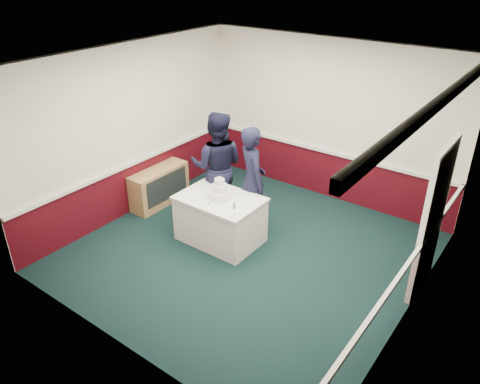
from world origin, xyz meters
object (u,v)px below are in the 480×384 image
Objects in this scene: sideboard at (160,186)px; wedding_cake at (220,192)px; cake_knife at (210,202)px; person_man at (217,166)px; champagne_flute at (234,206)px; cake_table at (220,219)px; person_woman at (252,180)px.

sideboard is 3.30× the size of wedding_cake.
cake_knife is 0.97m from person_man.
sideboard is 5.85× the size of champagne_flute.
champagne_flute is at bearing -26.16° from cake_knife.
wedding_cake is (1.70, -0.31, 0.55)m from sideboard.
person_man is at bearing 139.54° from champagne_flute.
sideboard is 5.45× the size of cake_knife.
cake_table is 0.50m from wedding_cake.
cake_table is 0.82m from person_woman.
person_woman is at bearing 8.83° from sideboard.
sideboard is at bearing 165.03° from champagne_flute.
champagne_flute reaches higher than cake_knife.
wedding_cake is 0.20× the size of person_woman.
wedding_cake is 0.64m from person_woman.
cake_knife is 0.12× the size of person_woman.
cake_table is at bearing 102.74° from person_man.
cake_knife is (-0.03, -0.20, -0.11)m from wedding_cake.
wedding_cake is at bearing -10.29° from sideboard.
wedding_cake is 0.19× the size of person_man.
cake_table is 0.99m from person_man.
cake_knife is 1.07× the size of champagne_flute.
person_woman is (0.74, 0.00, -0.05)m from person_man.
wedding_cake is 1.78× the size of champagne_flute.
sideboard is 1.35m from person_man.
champagne_flute is at bearing -29.25° from cake_table.
person_woman is at bearing 56.32° from cake_knife.
cake_knife is at bearing 171.42° from champagne_flute.
cake_table is 3.63× the size of wedding_cake.
champagne_flute is (2.20, -0.59, 0.58)m from sideboard.
wedding_cake is 0.81m from person_man.
sideboard is 2.01m from person_woman.
sideboard is 1.73m from cake_table.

